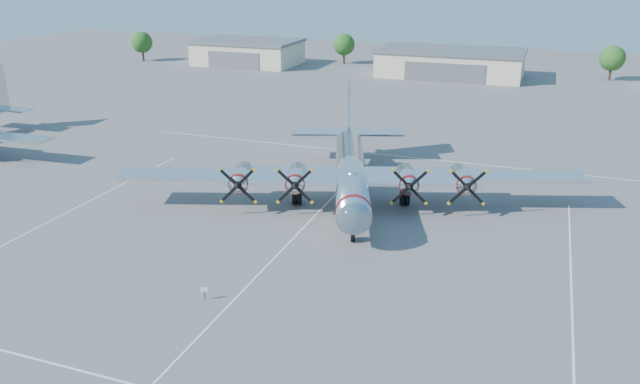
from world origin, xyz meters
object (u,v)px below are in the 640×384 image
(hangar_center, at_px, (450,63))
(main_bomber_b29, at_px, (350,197))
(tree_west, at_px, (344,45))
(info_placard, at_px, (204,291))
(tree_east, at_px, (612,58))
(tree_far_west, at_px, (142,42))
(hangar_west, at_px, (248,52))

(hangar_center, bearing_deg, main_bomber_b29, -88.72)
(tree_west, distance_m, info_placard, 105.18)
(main_bomber_b29, bearing_deg, tree_east, 51.41)
(tree_east, distance_m, info_placard, 105.56)
(hangar_center, xyz_separation_m, tree_west, (-25.00, 8.04, 1.51))
(hangar_center, xyz_separation_m, tree_east, (30.00, 6.04, 1.51))
(tree_east, bearing_deg, tree_west, 177.92)
(tree_west, distance_m, main_bomber_b29, 84.52)
(tree_far_west, height_order, info_placard, tree_far_west)
(hangar_center, height_order, tree_east, tree_east)
(tree_far_west, relative_size, tree_east, 1.00)
(main_bomber_b29, bearing_deg, tree_west, 89.76)
(hangar_center, xyz_separation_m, main_bomber_b29, (1.60, -72.08, -2.71))
(hangar_center, relative_size, info_placard, 29.69)
(tree_west, bearing_deg, tree_far_west, -165.07)
(tree_east, bearing_deg, tree_far_west, -174.29)
(tree_west, distance_m, tree_east, 55.04)
(tree_west, bearing_deg, tree_east, -2.08)
(main_bomber_b29, relative_size, info_placard, 45.53)
(tree_far_west, relative_size, info_placard, 6.89)
(info_placard, bearing_deg, tree_east, 53.25)
(tree_far_west, height_order, tree_east, same)
(hangar_west, bearing_deg, tree_east, 4.60)
(hangar_west, height_order, tree_east, tree_east)
(main_bomber_b29, height_order, info_placard, main_bomber_b29)
(tree_far_west, height_order, main_bomber_b29, tree_far_west)
(hangar_west, relative_size, main_bomber_b29, 0.52)
(hangar_west, height_order, main_bomber_b29, hangar_west)
(tree_west, height_order, main_bomber_b29, tree_west)
(tree_east, xyz_separation_m, info_placard, (-31.91, -100.56, -3.54))
(hangar_west, relative_size, hangar_center, 0.79)
(hangar_center, height_order, tree_far_west, tree_far_west)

